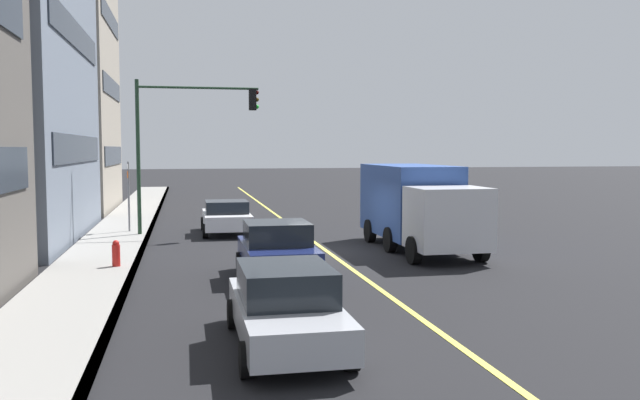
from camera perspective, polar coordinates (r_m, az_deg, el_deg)
ground at (r=23.75m, az=0.61°, el=-4.46°), size 200.00×200.00×0.00m
sidewalk_slab at (r=23.38m, az=-18.25°, el=-4.64°), size 80.00×2.58×0.15m
curb_edge at (r=23.27m, az=-15.28°, el=-4.62°), size 80.00×0.16×0.15m
lane_stripe_center at (r=23.75m, az=0.61°, el=-4.45°), size 80.00×0.16×0.01m
car_silver at (r=12.38m, az=-2.98°, el=-9.12°), size 4.56×1.95×1.53m
car_white at (r=28.93m, az=-8.06°, el=-1.44°), size 4.19×2.12×1.44m
car_navy at (r=18.71m, az=-3.71°, el=-4.36°), size 3.95×2.10×1.63m
truck_blue at (r=24.27m, az=8.38°, el=-0.41°), size 7.42×2.58×3.06m
traffic_light_mast at (r=28.15m, az=-11.70°, el=5.98°), size 0.28×5.07×6.50m
street_sign_post at (r=29.38m, az=-16.17°, el=0.67°), size 0.60×0.08×3.13m
fire_hydrant at (r=20.85m, az=-17.16°, el=-4.62°), size 0.24×0.24×0.94m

